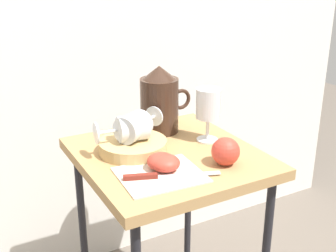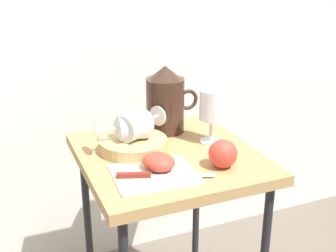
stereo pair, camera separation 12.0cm
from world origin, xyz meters
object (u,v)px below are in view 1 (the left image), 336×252
Objects in this scene: table at (168,176)px; apple_half_left at (162,161)px; wine_glass_upright at (208,107)px; apple_half_right at (165,163)px; wine_glass_tipped_near at (134,126)px; basket_tray at (133,146)px; apple_whole at (226,151)px; wine_glass_tipped_far at (131,128)px; pitcher at (160,105)px; knife at (158,176)px.

apple_half_left is (-0.07, -0.09, 0.10)m from table.
wine_glass_upright is 2.13× the size of apple_half_right.
basket_tray is at bearing -142.54° from wine_glass_tipped_near.
wine_glass_tipped_far is at bearing 134.02° from apple_whole.
basket_tray is 0.19m from pitcher.
wine_glass_tipped_far is 2.02× the size of apple_whole.
knife is at bearing -129.63° from apple_half_left.
pitcher reaches higher than wine_glass_tipped_near.
pitcher is at bearing 61.35° from knife.
table is at bearing -109.90° from pitcher.
basket_tray is 2.54× the size of apple_half_right.
wine_glass_upright is 0.25m from apple_half_left.
apple_half_right is (-0.21, -0.12, -0.08)m from wine_glass_upright.
wine_glass_tipped_near is 0.17m from apple_half_right.
wine_glass_upright reaches higher than apple_half_left.
wine_glass_upright is 0.98× the size of wine_glass_tipped_near.
apple_half_left is (0.02, -0.14, 0.01)m from basket_tray.
apple_half_right is at bearing 166.51° from apple_whole.
wine_glass_upright is 0.26m from apple_half_right.
apple_whole is (0.16, -0.05, 0.01)m from apple_half_left.
apple_whole reaches higher than apple_half_right.
apple_half_right is at bearing 36.15° from knife.
wine_glass_tipped_near reaches higher than apple_whole.
wine_glass_tipped_far is (-0.00, 0.00, 0.05)m from basket_tray.
wine_glass_tipped_near is 0.26m from apple_whole.
wine_glass_tipped_far reaches higher than apple_half_left.
apple_whole is (0.18, -0.19, -0.03)m from wine_glass_tipped_far.
apple_whole is (0.04, -0.30, -0.05)m from pitcher.
apple_half_right reaches higher than table.
apple_half_left reaches higher than knife.
table is at bearing -30.96° from basket_tray.
wine_glass_tipped_near is at bearing 131.54° from apple_whole.
wine_glass_tipped_near is 2.17× the size of apple_half_left.
apple_half_left is 1.00× the size of apple_half_right.
wine_glass_upright is 0.30m from knife.
wine_glass_tipped_far is at bearing -158.76° from wine_glass_tipped_near.
knife is (-0.03, -0.04, -0.02)m from apple_half_left.
knife is at bearing -127.84° from table.
table is 3.23× the size of pitcher.
table is 4.15× the size of wine_glass_tipped_near.
wine_glass_upright is (0.23, -0.03, 0.09)m from basket_tray.
apple_half_left is 0.05m from knife.
wine_glass_upright is 0.18m from apple_whole.
pitcher reaches higher than apple_half_left.
apple_half_right is (0.00, -0.01, 0.00)m from apple_half_left.
pitcher is at bearing 122.48° from wine_glass_upright.
apple_half_left is at bearing -127.03° from table.
wine_glass_upright is 1.05× the size of wine_glass_tipped_far.
pitcher is 0.28m from apple_half_left.
apple_whole is at bearing -13.49° from apple_half_right.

